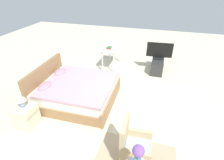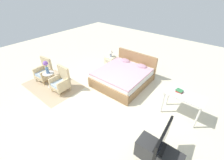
{
  "view_description": "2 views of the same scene",
  "coord_description": "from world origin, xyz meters",
  "px_view_note": "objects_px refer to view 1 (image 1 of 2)",
  "views": [
    {
      "loc": [
        -3.61,
        -0.87,
        3.01
      ],
      "look_at": [
        -0.02,
        0.15,
        0.76
      ],
      "focal_mm": 28.0,
      "sensor_mm": 36.0,
      "label": 1
    },
    {
      "loc": [
        2.66,
        -2.91,
        3.37
      ],
      "look_at": [
        0.01,
        0.33,
        0.58
      ],
      "focal_mm": 24.0,
      "sensor_mm": 36.0,
      "label": 2
    }
  ],
  "objects_px": {
    "bed": "(76,91)",
    "table_lamp": "(21,99)",
    "armchair_by_window_right": "(133,146)",
    "vanity_desk": "(112,50)",
    "book_stack": "(109,48)",
    "tv_stand": "(157,65)",
    "tv_flatscreen": "(159,51)",
    "flower_vase": "(138,156)",
    "nightstand": "(26,116)"
  },
  "relations": [
    {
      "from": "flower_vase",
      "to": "nightstand",
      "type": "bearing_deg",
      "value": 73.56
    },
    {
      "from": "armchair_by_window_right",
      "to": "nightstand",
      "type": "xyz_separation_m",
      "value": [
        0.22,
        2.48,
        -0.12
      ]
    },
    {
      "from": "armchair_by_window_right",
      "to": "table_lamp",
      "type": "xyz_separation_m",
      "value": [
        0.22,
        2.48,
        0.37
      ]
    },
    {
      "from": "nightstand",
      "to": "book_stack",
      "type": "bearing_deg",
      "value": -16.4
    },
    {
      "from": "armchair_by_window_right",
      "to": "book_stack",
      "type": "relative_size",
      "value": 4.74
    },
    {
      "from": "table_lamp",
      "to": "tv_flatscreen",
      "type": "height_order",
      "value": "tv_flatscreen"
    },
    {
      "from": "tv_stand",
      "to": "book_stack",
      "type": "relative_size",
      "value": 4.95
    },
    {
      "from": "nightstand",
      "to": "tv_stand",
      "type": "distance_m",
      "value": 4.48
    },
    {
      "from": "armchair_by_window_right",
      "to": "vanity_desk",
      "type": "relative_size",
      "value": 0.88
    },
    {
      "from": "flower_vase",
      "to": "tv_stand",
      "type": "relative_size",
      "value": 0.5
    },
    {
      "from": "armchair_by_window_right",
      "to": "vanity_desk",
      "type": "distance_m",
      "value": 3.99
    },
    {
      "from": "tv_stand",
      "to": "table_lamp",
      "type": "bearing_deg",
      "value": 142.92
    },
    {
      "from": "armchair_by_window_right",
      "to": "book_stack",
      "type": "height_order",
      "value": "armchair_by_window_right"
    },
    {
      "from": "table_lamp",
      "to": "book_stack",
      "type": "xyz_separation_m",
      "value": [
        3.3,
        -0.97,
        0.06
      ]
    },
    {
      "from": "armchair_by_window_right",
      "to": "vanity_desk",
      "type": "bearing_deg",
      "value": 21.57
    },
    {
      "from": "bed",
      "to": "tv_stand",
      "type": "bearing_deg",
      "value": -40.67
    },
    {
      "from": "tv_flatscreen",
      "to": "armchair_by_window_right",
      "type": "bearing_deg",
      "value": 176.64
    },
    {
      "from": "tv_stand",
      "to": "book_stack",
      "type": "bearing_deg",
      "value": 98.98
    },
    {
      "from": "nightstand",
      "to": "tv_stand",
      "type": "xyz_separation_m",
      "value": [
        3.58,
        -2.7,
        -0.03
      ]
    },
    {
      "from": "tv_stand",
      "to": "book_stack",
      "type": "distance_m",
      "value": 1.84
    },
    {
      "from": "flower_vase",
      "to": "vanity_desk",
      "type": "relative_size",
      "value": 0.46
    },
    {
      "from": "tv_stand",
      "to": "book_stack",
      "type": "xyz_separation_m",
      "value": [
        -0.27,
        1.73,
        0.57
      ]
    },
    {
      "from": "armchair_by_window_right",
      "to": "tv_stand",
      "type": "bearing_deg",
      "value": -3.36
    },
    {
      "from": "flower_vase",
      "to": "table_lamp",
      "type": "height_order",
      "value": "flower_vase"
    },
    {
      "from": "tv_flatscreen",
      "to": "bed",
      "type": "bearing_deg",
      "value": 139.36
    },
    {
      "from": "armchair_by_window_right",
      "to": "table_lamp",
      "type": "height_order",
      "value": "armchair_by_window_right"
    },
    {
      "from": "flower_vase",
      "to": "tv_stand",
      "type": "height_order",
      "value": "flower_vase"
    },
    {
      "from": "nightstand",
      "to": "vanity_desk",
      "type": "distance_m",
      "value": 3.65
    },
    {
      "from": "bed",
      "to": "flower_vase",
      "type": "distance_m",
      "value": 2.83
    },
    {
      "from": "flower_vase",
      "to": "nightstand",
      "type": "distance_m",
      "value": 2.78
    },
    {
      "from": "tv_flatscreen",
      "to": "vanity_desk",
      "type": "xyz_separation_m",
      "value": [
        -0.1,
        1.69,
        -0.12
      ]
    },
    {
      "from": "tv_stand",
      "to": "tv_flatscreen",
      "type": "bearing_deg",
      "value": 3.79
    },
    {
      "from": "tv_flatscreen",
      "to": "vanity_desk",
      "type": "height_order",
      "value": "tv_flatscreen"
    },
    {
      "from": "tv_stand",
      "to": "vanity_desk",
      "type": "distance_m",
      "value": 1.74
    },
    {
      "from": "tv_flatscreen",
      "to": "tv_stand",
      "type": "bearing_deg",
      "value": -176.21
    },
    {
      "from": "bed",
      "to": "table_lamp",
      "type": "relative_size",
      "value": 6.12
    },
    {
      "from": "bed",
      "to": "table_lamp",
      "type": "distance_m",
      "value": 1.43
    },
    {
      "from": "vanity_desk",
      "to": "book_stack",
      "type": "height_order",
      "value": "book_stack"
    },
    {
      "from": "armchair_by_window_right",
      "to": "tv_flatscreen",
      "type": "relative_size",
      "value": 1.05
    },
    {
      "from": "book_stack",
      "to": "flower_vase",
      "type": "bearing_deg",
      "value": -158.16
    },
    {
      "from": "tv_stand",
      "to": "tv_flatscreen",
      "type": "relative_size",
      "value": 1.1
    },
    {
      "from": "table_lamp",
      "to": "book_stack",
      "type": "relative_size",
      "value": 1.7
    },
    {
      "from": "bed",
      "to": "vanity_desk",
      "type": "distance_m",
      "value": 2.34
    },
    {
      "from": "armchair_by_window_right",
      "to": "book_stack",
      "type": "distance_m",
      "value": 3.86
    },
    {
      "from": "tv_stand",
      "to": "bed",
      "type": "bearing_deg",
      "value": 139.33
    },
    {
      "from": "bed",
      "to": "vanity_desk",
      "type": "relative_size",
      "value": 1.94
    },
    {
      "from": "flower_vase",
      "to": "vanity_desk",
      "type": "xyz_separation_m",
      "value": [
        4.25,
        1.59,
        -0.23
      ]
    },
    {
      "from": "tv_flatscreen",
      "to": "vanity_desk",
      "type": "bearing_deg",
      "value": 93.3
    },
    {
      "from": "tv_flatscreen",
      "to": "vanity_desk",
      "type": "distance_m",
      "value": 1.69
    },
    {
      "from": "flower_vase",
      "to": "vanity_desk",
      "type": "distance_m",
      "value": 4.54
    }
  ]
}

